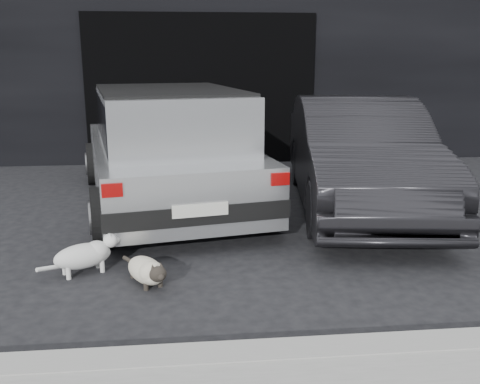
{
  "coord_description": "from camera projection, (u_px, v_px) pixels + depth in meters",
  "views": [
    {
      "loc": [
        0.7,
        -5.55,
        1.9
      ],
      "look_at": [
        1.23,
        -0.42,
        0.57
      ],
      "focal_mm": 40.0,
      "sensor_mm": 36.0,
      "label": 1
    }
  ],
  "objects": [
    {
      "name": "cat_white",
      "position": [
        87.0,
        254.0,
        4.76
      ],
      "size": [
        0.68,
        0.46,
        0.35
      ],
      "rotation": [
        0.0,
        0.0,
        -1.11
      ],
      "color": "silver",
      "rests_on": "ground"
    },
    {
      "name": "silver_hatchback",
      "position": [
        167.0,
        143.0,
        6.75
      ],
      "size": [
        2.59,
        4.34,
        1.5
      ],
      "rotation": [
        0.0,
        0.0,
        0.18
      ],
      "color": "#B8BBBD",
      "rests_on": "ground"
    },
    {
      "name": "cat_siamese",
      "position": [
        148.0,
        271.0,
        4.53
      ],
      "size": [
        0.46,
        0.68,
        0.26
      ],
      "rotation": [
        0.0,
        0.0,
        3.6
      ],
      "color": "beige",
      "rests_on": "ground"
    },
    {
      "name": "building_facade",
      "position": [
        197.0,
        25.0,
        11.01
      ],
      "size": [
        34.0,
        4.0,
        5.0
      ],
      "primitive_type": "cube",
      "color": "black",
      "rests_on": "ground"
    },
    {
      "name": "curb",
      "position": [
        239.0,
        359.0,
        3.33
      ],
      "size": [
        18.0,
        0.25,
        0.12
      ],
      "primitive_type": "cube",
      "color": "gray",
      "rests_on": "ground"
    },
    {
      "name": "second_car",
      "position": [
        358.0,
        154.0,
        6.69
      ],
      "size": [
        2.0,
        4.34,
        1.38
      ],
      "primitive_type": "imported",
      "rotation": [
        0.0,
        0.0,
        -0.13
      ],
      "color": "black",
      "rests_on": "ground"
    },
    {
      "name": "ground",
      "position": [
        122.0,
        237.0,
        5.75
      ],
      "size": [
        80.0,
        80.0,
        0.0
      ],
      "primitive_type": "plane",
      "color": "black",
      "rests_on": "ground"
    },
    {
      "name": "garage_opening",
      "position": [
        201.0,
        90.0,
        9.37
      ],
      "size": [
        4.0,
        0.1,
        2.6
      ],
      "primitive_type": "cube",
      "color": "black",
      "rests_on": "ground"
    }
  ]
}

